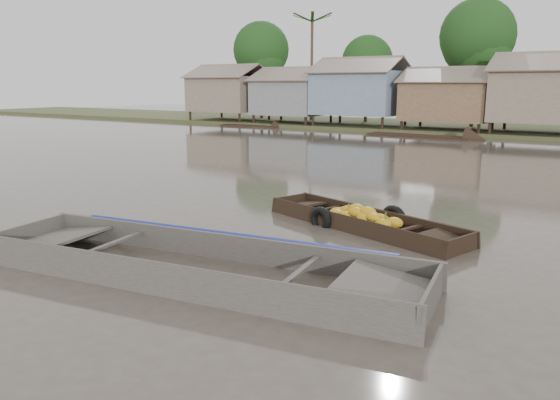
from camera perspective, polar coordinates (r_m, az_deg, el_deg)
The scene contains 3 objects.
ground at distance 12.09m, azimuth -4.65°, elevation -4.25°, with size 120.00×120.00×0.00m, color #473E36.
banana_boat at distance 13.26m, azimuth 8.51°, elevation -2.21°, with size 5.58×2.91×0.79m.
viewer_boat at distance 9.99m, azimuth -8.57°, elevation -7.41°, with size 8.63×3.35×0.68m.
Camera 1 is at (7.06, -9.21, 3.39)m, focal length 35.00 mm.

